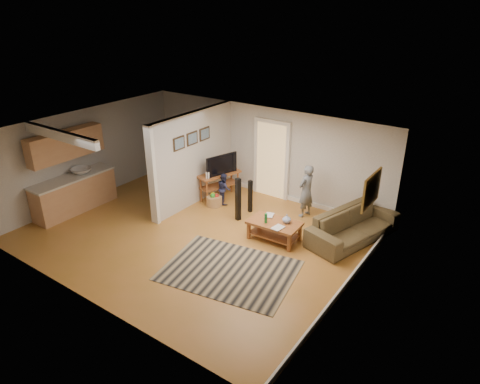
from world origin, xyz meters
name	(u,v)px	position (x,y,z in m)	size (l,w,h in m)	color
ground	(195,234)	(0.00, 0.00, 0.00)	(7.50, 7.50, 0.00)	olive
room_shell	(171,163)	(-1.07, 0.43, 1.46)	(7.54, 6.02, 2.52)	#ABA8A4
area_rug	(229,270)	(1.55, -0.73, 0.01)	(2.64, 1.93, 0.01)	black
sofa	(352,239)	(3.13, 1.94, 0.00)	(2.37, 0.93, 0.69)	#413520
coffee_table	(275,226)	(1.67, 0.88, 0.36)	(1.21, 0.74, 0.70)	brown
tv_console	(219,176)	(-0.74, 1.93, 0.69)	(0.79, 1.29, 1.04)	brown
speaker_left	(238,199)	(0.40, 1.20, 0.56)	(0.11, 0.11, 1.13)	black
speaker_right	(250,196)	(0.40, 1.75, 0.44)	(0.09, 0.09, 0.89)	black
toy_basket	(214,200)	(-0.60, 1.49, 0.16)	(0.42, 0.42, 0.38)	#90633E
child	(304,215)	(1.68, 2.37, 0.00)	(0.51, 0.33, 1.39)	slate
toddler	(224,203)	(-0.47, 1.77, 0.00)	(0.42, 0.33, 0.87)	#212546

